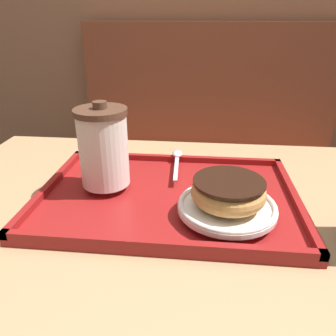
% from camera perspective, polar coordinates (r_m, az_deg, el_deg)
% --- Properties ---
extents(booth_bench, '(1.11, 0.44, 1.00)m').
position_cam_1_polar(booth_bench, '(1.52, 6.54, -2.69)').
color(booth_bench, brown).
rests_on(booth_bench, ground_plane).
extents(cafe_table, '(0.87, 0.66, 0.72)m').
position_cam_1_polar(cafe_table, '(0.68, -2.69, -18.73)').
color(cafe_table, tan).
rests_on(cafe_table, ground_plane).
extents(serving_tray, '(0.45, 0.31, 0.02)m').
position_cam_1_polar(serving_tray, '(0.59, 0.00, -4.99)').
color(serving_tray, maroon).
rests_on(serving_tray, cafe_table).
extents(coffee_cup_front, '(0.09, 0.09, 0.15)m').
position_cam_1_polar(coffee_cup_front, '(0.58, -11.18, 3.64)').
color(coffee_cup_front, white).
rests_on(coffee_cup_front, serving_tray).
extents(plate_with_chocolate_donut, '(0.16, 0.16, 0.01)m').
position_cam_1_polar(plate_with_chocolate_donut, '(0.52, 10.23, -6.57)').
color(plate_with_chocolate_donut, white).
rests_on(plate_with_chocolate_donut, serving_tray).
extents(donut_chocolate_glazed, '(0.12, 0.12, 0.04)m').
position_cam_1_polar(donut_chocolate_glazed, '(0.51, 10.45, -4.03)').
color(donut_chocolate_glazed, tan).
rests_on(donut_chocolate_glazed, plate_with_chocolate_donut).
extents(spoon, '(0.02, 0.14, 0.01)m').
position_cam_1_polar(spoon, '(0.70, 1.59, 1.81)').
color(spoon, silver).
rests_on(spoon, serving_tray).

